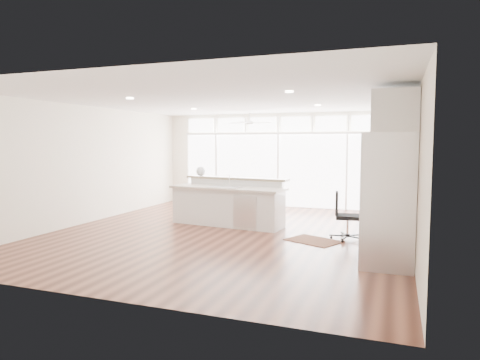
% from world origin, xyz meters
% --- Properties ---
extents(floor, '(7.00, 8.00, 0.02)m').
position_xyz_m(floor, '(0.00, 0.00, -0.01)').
color(floor, '#401D13').
rests_on(floor, ground).
extents(ceiling, '(7.00, 8.00, 0.02)m').
position_xyz_m(ceiling, '(0.00, 0.00, 2.70)').
color(ceiling, white).
rests_on(ceiling, wall_back).
extents(wall_back, '(7.00, 0.04, 2.70)m').
position_xyz_m(wall_back, '(0.00, 4.00, 1.35)').
color(wall_back, white).
rests_on(wall_back, floor).
extents(wall_front, '(7.00, 0.04, 2.70)m').
position_xyz_m(wall_front, '(0.00, -4.00, 1.35)').
color(wall_front, white).
rests_on(wall_front, floor).
extents(wall_left, '(0.04, 8.00, 2.70)m').
position_xyz_m(wall_left, '(-3.50, 0.00, 1.35)').
color(wall_left, white).
rests_on(wall_left, floor).
extents(wall_right, '(0.04, 8.00, 2.70)m').
position_xyz_m(wall_right, '(3.50, 0.00, 1.35)').
color(wall_right, white).
rests_on(wall_right, floor).
extents(glass_wall, '(5.80, 0.06, 2.08)m').
position_xyz_m(glass_wall, '(0.00, 3.94, 1.05)').
color(glass_wall, white).
rests_on(glass_wall, wall_back).
extents(transom_row, '(5.90, 0.06, 0.40)m').
position_xyz_m(transom_row, '(0.00, 3.94, 2.38)').
color(transom_row, white).
rests_on(transom_row, wall_back).
extents(desk_window, '(0.04, 0.85, 0.85)m').
position_xyz_m(desk_window, '(3.46, 0.30, 1.55)').
color(desk_window, white).
rests_on(desk_window, wall_right).
extents(ceiling_fan, '(1.16, 1.16, 0.32)m').
position_xyz_m(ceiling_fan, '(-0.50, 2.80, 2.48)').
color(ceiling_fan, white).
rests_on(ceiling_fan, ceiling).
extents(recessed_lights, '(3.40, 3.00, 0.02)m').
position_xyz_m(recessed_lights, '(0.00, 0.20, 2.68)').
color(recessed_lights, beige).
rests_on(recessed_lights, ceiling).
extents(oven_cabinet, '(0.64, 1.20, 2.50)m').
position_xyz_m(oven_cabinet, '(3.17, 1.80, 1.25)').
color(oven_cabinet, white).
rests_on(oven_cabinet, floor).
extents(desk_nook, '(0.72, 1.30, 0.76)m').
position_xyz_m(desk_nook, '(3.13, 0.30, 0.38)').
color(desk_nook, white).
rests_on(desk_nook, floor).
extents(upper_cabinets, '(0.64, 1.30, 0.64)m').
position_xyz_m(upper_cabinets, '(3.17, 0.30, 2.35)').
color(upper_cabinets, white).
rests_on(upper_cabinets, wall_right).
extents(refrigerator, '(0.76, 0.90, 2.00)m').
position_xyz_m(refrigerator, '(3.11, -1.35, 1.00)').
color(refrigerator, silver).
rests_on(refrigerator, floor).
extents(fridge_cabinet, '(0.64, 0.90, 0.60)m').
position_xyz_m(fridge_cabinet, '(3.17, -1.35, 2.30)').
color(fridge_cabinet, white).
rests_on(fridge_cabinet, wall_right).
extents(framed_photos, '(0.06, 0.22, 0.80)m').
position_xyz_m(framed_photos, '(3.46, 0.92, 1.40)').
color(framed_photos, black).
rests_on(framed_photos, wall_right).
extents(kitchen_island, '(2.75, 1.31, 1.05)m').
position_xyz_m(kitchen_island, '(-0.33, 0.77, 0.53)').
color(kitchen_island, white).
rests_on(kitchen_island, floor).
extents(rug, '(1.14, 1.02, 0.01)m').
position_xyz_m(rug, '(1.78, -0.12, 0.01)').
color(rug, '#3A1C12').
rests_on(rug, floor).
extents(office_chair, '(0.52, 0.49, 0.91)m').
position_xyz_m(office_chair, '(2.37, 0.21, 0.45)').
color(office_chair, black).
rests_on(office_chair, floor).
extents(fishbowl, '(0.25, 0.25, 0.23)m').
position_xyz_m(fishbowl, '(-1.22, 1.28, 1.17)').
color(fishbowl, silver).
rests_on(fishbowl, kitchen_island).
extents(monitor, '(0.10, 0.52, 0.43)m').
position_xyz_m(monitor, '(3.05, 0.30, 0.98)').
color(monitor, black).
rests_on(monitor, desk_nook).
extents(keyboard, '(0.13, 0.31, 0.02)m').
position_xyz_m(keyboard, '(2.88, 0.30, 0.77)').
color(keyboard, white).
rests_on(keyboard, desk_nook).
extents(potted_plant, '(0.31, 0.34, 0.24)m').
position_xyz_m(potted_plant, '(3.17, 1.80, 2.62)').
color(potted_plant, '#224E21').
rests_on(potted_plant, oven_cabinet).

